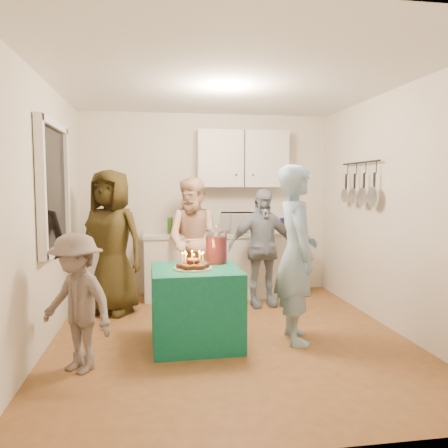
{
  "coord_description": "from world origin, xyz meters",
  "views": [
    {
      "loc": [
        -0.73,
        -4.35,
        1.57
      ],
      "look_at": [
        0.0,
        0.35,
        1.15
      ],
      "focal_mm": 35.0,
      "sensor_mm": 36.0,
      "label": 1
    }
  ],
  "objects": [
    {
      "name": "floor",
      "position": [
        0.0,
        0.0,
        0.0
      ],
      "size": [
        4.0,
        4.0,
        0.0
      ],
      "primitive_type": "plane",
      "color": "brown",
      "rests_on": "ground"
    },
    {
      "name": "ceiling",
      "position": [
        0.0,
        0.0,
        2.6
      ],
      "size": [
        4.0,
        4.0,
        0.0
      ],
      "primitive_type": "plane",
      "color": "white",
      "rests_on": "floor"
    },
    {
      "name": "back_wall",
      "position": [
        0.0,
        2.0,
        1.3
      ],
      "size": [
        3.6,
        3.6,
        0.0
      ],
      "primitive_type": "plane",
      "color": "silver",
      "rests_on": "floor"
    },
    {
      "name": "left_wall",
      "position": [
        -1.8,
        0.0,
        1.3
      ],
      "size": [
        4.0,
        4.0,
        0.0
      ],
      "primitive_type": "plane",
      "color": "silver",
      "rests_on": "floor"
    },
    {
      "name": "right_wall",
      "position": [
        1.8,
        0.0,
        1.3
      ],
      "size": [
        4.0,
        4.0,
        0.0
      ],
      "primitive_type": "plane",
      "color": "silver",
      "rests_on": "floor"
    },
    {
      "name": "window_night",
      "position": [
        -1.77,
        0.3,
        1.55
      ],
      "size": [
        0.04,
        1.0,
        1.2
      ],
      "primitive_type": "cube",
      "color": "black",
      "rests_on": "left_wall"
    },
    {
      "name": "counter",
      "position": [
        0.2,
        1.7,
        0.43
      ],
      "size": [
        2.2,
        0.58,
        0.86
      ],
      "primitive_type": "cube",
      "color": "white",
      "rests_on": "floor"
    },
    {
      "name": "countertop",
      "position": [
        0.2,
        1.7,
        0.89
      ],
      "size": [
        2.24,
        0.62,
        0.05
      ],
      "primitive_type": "cube",
      "color": "beige",
      "rests_on": "counter"
    },
    {
      "name": "upper_cabinet",
      "position": [
        0.5,
        1.85,
        1.95
      ],
      "size": [
        1.3,
        0.3,
        0.8
      ],
      "primitive_type": "cube",
      "color": "white",
      "rests_on": "back_wall"
    },
    {
      "name": "pot_rack",
      "position": [
        1.72,
        0.7,
        1.6
      ],
      "size": [
        0.12,
        1.0,
        0.6
      ],
      "primitive_type": "cube",
      "color": "black",
      "rests_on": "right_wall"
    },
    {
      "name": "microwave",
      "position": [
        0.42,
        1.7,
        1.05
      ],
      "size": [
        0.55,
        0.42,
        0.28
      ],
      "primitive_type": "imported",
      "rotation": [
        0.0,
        0.0,
        -0.15
      ],
      "color": "white",
      "rests_on": "countertop"
    },
    {
      "name": "party_table",
      "position": [
        -0.36,
        -0.12,
        0.38
      ],
      "size": [
        0.87,
        0.87,
        0.76
      ],
      "primitive_type": "cube",
      "rotation": [
        0.0,
        0.0,
        0.03
      ],
      "color": "#0F664B",
      "rests_on": "floor"
    },
    {
      "name": "donut_cake",
      "position": [
        -0.39,
        -0.17,
        0.85
      ],
      "size": [
        0.38,
        0.38,
        0.18
      ],
      "primitive_type": null,
      "color": "#381C0C",
      "rests_on": "party_table"
    },
    {
      "name": "punch_jar",
      "position": [
        -0.12,
        0.12,
        0.93
      ],
      "size": [
        0.22,
        0.22,
        0.34
      ],
      "primitive_type": "cylinder",
      "color": "#B70E24",
      "rests_on": "party_table"
    },
    {
      "name": "man_birthday",
      "position": [
        0.65,
        -0.19,
        0.89
      ],
      "size": [
        0.47,
        0.68,
        1.77
      ],
      "primitive_type": "imported",
      "rotation": [
        0.0,
        0.0,
        1.5
      ],
      "color": "#90B4D1",
      "rests_on": "floor"
    },
    {
      "name": "woman_back_left",
      "position": [
        -1.28,
        1.09,
        0.88
      ],
      "size": [
        1.02,
        0.89,
        1.76
      ],
      "primitive_type": "imported",
      "rotation": [
        0.0,
        0.0,
        -0.46
      ],
      "color": "brown",
      "rests_on": "floor"
    },
    {
      "name": "woman_back_center",
      "position": [
        -0.22,
        1.35,
        0.84
      ],
      "size": [
        0.99,
        0.88,
        1.68
      ],
      "primitive_type": "imported",
      "rotation": [
        0.0,
        0.0,
        -0.36
      ],
      "color": "#F1A17E",
      "rests_on": "floor"
    },
    {
      "name": "woman_back_right",
      "position": [
        0.62,
        1.13,
        0.76
      ],
      "size": [
        0.93,
        0.46,
        1.53
      ],
      "primitive_type": "imported",
      "rotation": [
        0.0,
        0.0,
        0.1
      ],
      "color": "#102237",
      "rests_on": "floor"
    },
    {
      "name": "child_near_left",
      "position": [
        -1.4,
        -0.62,
        0.59
      ],
      "size": [
        0.87,
        0.82,
        1.18
      ],
      "primitive_type": "imported",
      "rotation": [
        0.0,
        0.0,
        -0.68
      ],
      "color": "#5E514B",
      "rests_on": "floor"
    }
  ]
}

